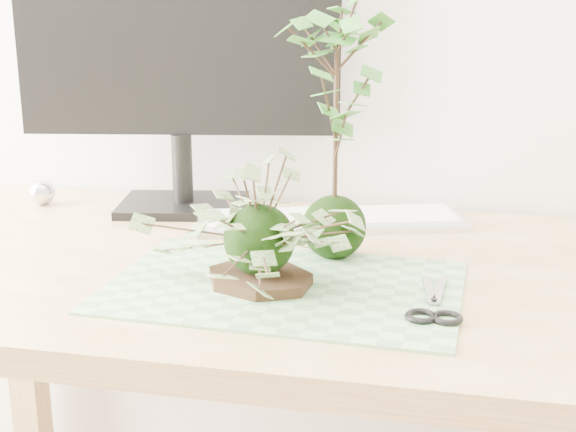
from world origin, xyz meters
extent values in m
cube|color=#D4B47C|center=(0.09, 1.23, 0.72)|extent=(1.60, 0.70, 0.04)
cube|color=#D4B47C|center=(-0.65, 1.52, 0.35)|extent=(0.06, 0.06, 0.70)
cube|color=#5D8F62|center=(0.00, 1.13, 0.74)|extent=(0.49, 0.33, 0.00)
cylinder|color=black|center=(-0.04, 1.13, 0.75)|extent=(0.20, 0.20, 0.01)
sphere|color=black|center=(-0.04, 1.13, 0.81)|extent=(0.10, 0.10, 0.10)
sphere|color=black|center=(0.04, 1.27, 0.79)|extent=(0.10, 0.10, 0.10)
cylinder|color=black|center=(0.04, 1.27, 0.93)|extent=(0.01, 0.01, 0.24)
cube|color=silver|center=(0.01, 1.44, 0.75)|extent=(0.48, 0.27, 0.01)
cube|color=white|center=(0.01, 1.44, 0.75)|extent=(0.44, 0.23, 0.01)
cube|color=black|center=(-0.27, 1.48, 0.75)|extent=(0.25, 0.20, 0.02)
cylinder|color=black|center=(-0.27, 1.48, 0.82)|extent=(0.04, 0.04, 0.12)
cube|color=black|center=(-0.27, 1.49, 1.06)|extent=(0.57, 0.13, 0.36)
sphere|color=silver|center=(-0.54, 1.46, 0.76)|extent=(0.05, 0.05, 0.05)
cube|color=gray|center=(0.19, 1.15, 0.75)|extent=(0.02, 0.10, 0.00)
cube|color=gray|center=(0.21, 1.15, 0.75)|extent=(0.02, 0.10, 0.00)
torus|color=black|center=(0.18, 1.05, 0.75)|extent=(0.04, 0.04, 0.01)
torus|color=black|center=(0.22, 1.05, 0.75)|extent=(0.04, 0.04, 0.01)
camera|label=1|loc=(0.22, 0.13, 1.14)|focal=50.00mm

